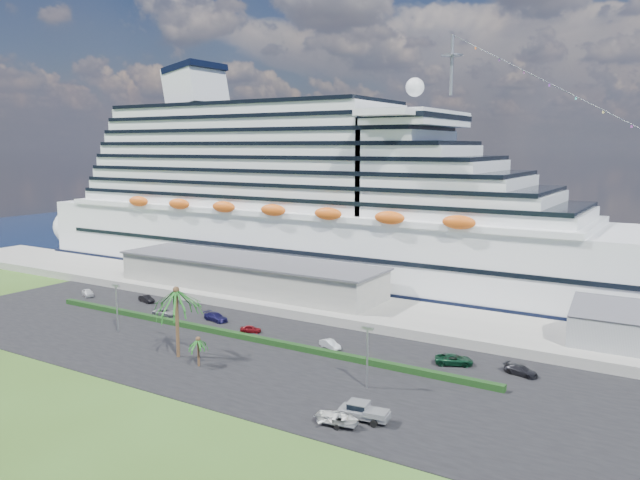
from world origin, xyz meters
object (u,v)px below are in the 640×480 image
Objects in this scene: parked_car_3 at (216,317)px; pickup_truck at (363,411)px; boat_trailer at (338,417)px; cruise_ship at (320,209)px.

parked_car_3 is 47.97m from pickup_truck.
cruise_ship is at bearing 122.89° from boat_trailer.
cruise_ship reaches higher than boat_trailer.
cruise_ship is 30.73× the size of pickup_truck.
pickup_truck is 1.05× the size of boat_trailer.
cruise_ship reaches higher than parked_car_3.
cruise_ship is 32.24× the size of boat_trailer.
parked_car_3 is 48.00m from boat_trailer.
cruise_ship reaches higher than pickup_truck.
pickup_truck reaches higher than parked_car_3.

